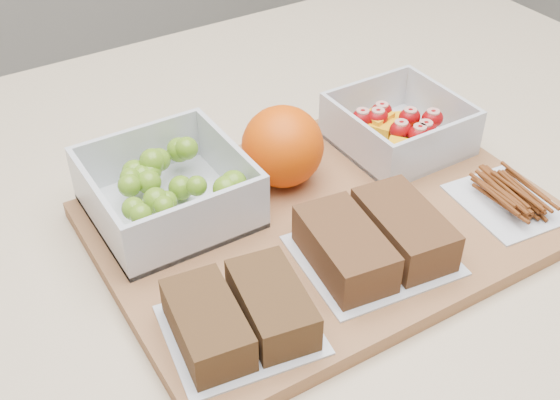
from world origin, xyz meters
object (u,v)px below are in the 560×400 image
(grape_container, at_px, (169,189))
(fruit_container, at_px, (398,129))
(sandwich_bag_left, at_px, (240,315))
(pretzel_bag, at_px, (508,195))
(cutting_board, at_px, (326,222))
(sandwich_bag_center, at_px, (374,239))
(orange, at_px, (283,146))

(grape_container, height_order, fruit_container, grape_container)
(fruit_container, bearing_deg, sandwich_bag_left, -152.66)
(sandwich_bag_left, xyz_separation_m, pretzel_bag, (0.30, 0.00, -0.01))
(fruit_container, height_order, pretzel_bag, fruit_container)
(fruit_container, xyz_separation_m, sandwich_bag_left, (-0.28, -0.14, -0.00))
(grape_container, bearing_deg, sandwich_bag_left, -96.12)
(cutting_board, relative_size, sandwich_bag_center, 2.95)
(grape_container, bearing_deg, orange, -7.61)
(cutting_board, height_order, fruit_container, fruit_container)
(fruit_container, bearing_deg, pretzel_bag, -80.03)
(sandwich_bag_center, bearing_deg, orange, 93.24)
(fruit_container, distance_m, sandwich_bag_center, 0.18)
(orange, relative_size, pretzel_bag, 0.75)
(sandwich_bag_left, relative_size, sandwich_bag_center, 0.92)
(grape_container, distance_m, sandwich_bag_left, 0.17)
(sandwich_bag_center, relative_size, pretzel_bag, 1.30)
(sandwich_bag_center, bearing_deg, fruit_container, 44.13)
(orange, height_order, sandwich_bag_left, orange)
(grape_container, bearing_deg, cutting_board, -35.32)
(grape_container, height_order, sandwich_bag_left, grape_container)
(cutting_board, xyz_separation_m, sandwich_bag_left, (-0.14, -0.08, 0.03))
(fruit_container, distance_m, pretzel_bag, 0.14)
(grape_container, bearing_deg, fruit_container, -5.83)
(sandwich_bag_center, bearing_deg, pretzel_bag, -3.29)
(pretzel_bag, bearing_deg, sandwich_bag_center, 176.71)
(fruit_container, relative_size, pretzel_bag, 1.13)
(sandwich_bag_left, relative_size, pretzel_bag, 1.19)
(fruit_container, relative_size, sandwich_bag_left, 0.95)
(sandwich_bag_left, bearing_deg, fruit_container, 27.34)
(orange, distance_m, sandwich_bag_center, 0.14)
(grape_container, xyz_separation_m, fruit_container, (0.26, -0.03, -0.01))
(cutting_board, height_order, orange, orange)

